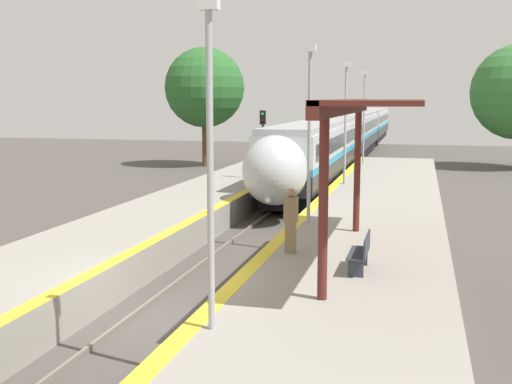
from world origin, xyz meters
TOP-DOWN VIEW (x-y plane):
  - ground_plane at (0.00, 0.00)m, footprint 120.00×120.00m
  - rail_left at (-0.72, 0.00)m, footprint 0.08×90.00m
  - rail_right at (0.72, 0.00)m, footprint 0.08×90.00m
  - train at (0.00, 42.58)m, footprint 2.76×64.42m
  - platform_right at (4.05, 0.00)m, footprint 4.99×64.00m
  - platform_left at (-3.57, 0.00)m, footprint 4.02×64.00m
  - platform_bench at (4.40, 1.83)m, footprint 0.44×1.47m
  - person_waiting at (2.40, 3.22)m, footprint 0.36×0.23m
  - railway_signal at (-2.14, 18.52)m, footprint 0.28×0.28m
  - lamppost_near at (2.16, -2.74)m, footprint 0.36×0.20m
  - lamppost_mid at (2.16, 7.39)m, footprint 0.36×0.20m
  - lamppost_far at (2.16, 17.52)m, footprint 0.36×0.20m
  - lamppost_farthest at (2.16, 27.65)m, footprint 0.36×0.20m
  - station_canopy at (4.38, 2.97)m, footprint 2.02×10.03m
  - background_tree_left at (-10.10, 32.65)m, footprint 5.94×5.94m

SIDE VIEW (x-z plane):
  - ground_plane at x=0.00m, z-range 0.00..0.00m
  - rail_left at x=-0.72m, z-range 0.00..0.15m
  - rail_right at x=0.72m, z-range 0.00..0.15m
  - platform_right at x=4.05m, z-range 0.00..1.03m
  - platform_left at x=-3.57m, z-range 0.00..1.03m
  - platform_bench at x=4.40m, z-range 1.05..1.94m
  - person_waiting at x=2.40m, z-range 1.07..2.80m
  - train at x=0.00m, z-range 0.27..4.10m
  - railway_signal at x=-2.14m, z-range 0.49..5.00m
  - lamppost_near at x=2.16m, z-range 1.42..7.22m
  - lamppost_mid at x=2.16m, z-range 1.42..7.22m
  - lamppost_far at x=2.16m, z-range 1.42..7.22m
  - lamppost_farthest at x=2.16m, z-range 1.42..7.22m
  - station_canopy at x=4.38m, z-range 2.77..6.83m
  - background_tree_left at x=-10.10m, z-range 1.45..10.33m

